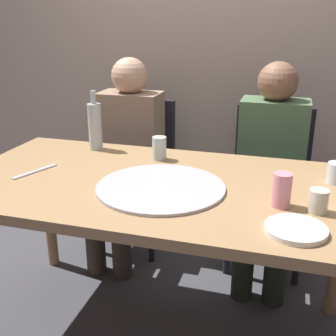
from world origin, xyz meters
The scene contains 14 objects.
ground_plane centered at (0.00, 0.00, 0.00)m, with size 8.00×8.00×0.00m, color #424247.
back_wall centered at (0.00, 1.29, 1.30)m, with size 6.00×0.10×2.60m, color #BCA893.
dining_table centered at (0.00, 0.00, 0.68)m, with size 1.66×0.87×0.76m.
pizza_tray centered at (0.04, -0.07, 0.76)m, with size 0.50×0.50×0.01m, color #ADADB2.
beer_bottle centered at (-0.43, 0.33, 0.88)m, with size 0.07×0.07×0.29m.
tumbler_far centered at (0.61, -0.11, 0.80)m, with size 0.07×0.07×0.08m, color beige.
wine_glass centered at (-0.07, 0.27, 0.81)m, with size 0.07×0.07×0.11m, color #B7C6BC.
soda_can centered at (0.49, -0.10, 0.82)m, with size 0.07×0.07×0.12m, color pink.
plate_stack centered at (0.54, -0.28, 0.77)m, with size 0.19×0.19×0.02m, color white.
table_knife centered at (-0.53, -0.05, 0.76)m, with size 0.22×0.02×0.01m, color #B7B7BC.
chair_left centered at (-0.41, 0.84, 0.51)m, with size 0.44×0.44×0.90m.
chair_right centered at (0.42, 0.84, 0.51)m, with size 0.44×0.44×0.90m.
guest_in_sweater centered at (-0.41, 0.69, 0.64)m, with size 0.36×0.56×1.17m.
guest_in_beanie centered at (0.42, 0.69, 0.64)m, with size 0.36×0.56×1.17m.
Camera 1 is at (0.48, -1.48, 1.38)m, focal length 44.47 mm.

